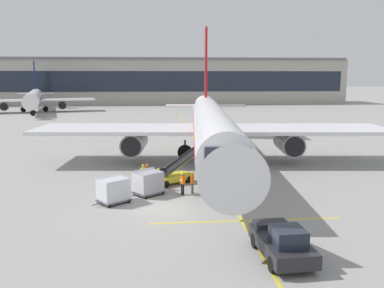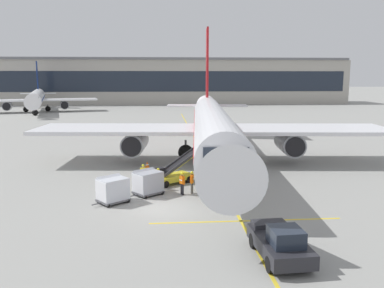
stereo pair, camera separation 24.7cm
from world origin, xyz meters
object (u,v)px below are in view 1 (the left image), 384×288
Objects in this scene: parked_airplane at (211,125)px; baggage_cart_second at (113,189)px; ground_crew_marshaller at (158,177)px; pushback_tug at (282,242)px; belt_loader at (174,173)px; ground_crew_by_carts at (143,173)px; ground_crew_wingwalker at (192,181)px; ground_crew_by_loader at (183,182)px; baggage_cart_lead at (148,182)px; safety_cone_engine_keepout at (147,165)px; distant_airplane at (34,98)px.

parked_airplane is 17.52× the size of baggage_cart_second.
pushback_tug is at bearing -64.68° from ground_crew_marshaller.
ground_crew_by_carts is at bearing -170.02° from belt_loader.
ground_crew_wingwalker is (3.80, -2.78, 0.00)m from ground_crew_by_carts.
pushback_tug is at bearing -69.39° from ground_crew_by_loader.
baggage_cart_lead is 3.47× the size of safety_cone_engine_keepout.
ground_crew_wingwalker is at bearing 17.42° from baggage_cart_second.
belt_loader is 1.91× the size of baggage_cart_second.
ground_crew_by_loader is at bearing 17.30° from baggage_cart_second.
ground_crew_by_loader is 2.36m from ground_crew_marshaller.
ground_crew_wingwalker is at bearing 106.76° from pushback_tug.
ground_crew_by_carts is at bearing 143.85° from ground_crew_wingwalker.
belt_loader is 77.02m from distant_airplane.
baggage_cart_lead is at bearing -67.94° from distant_airplane.
ground_crew_marshaller is at bearing 139.91° from ground_crew_by_loader.
belt_loader is 2.88× the size of ground_crew_marshaller.
ground_crew_marshaller is at bearing -50.68° from ground_crew_by_carts.
distant_airplane reaches higher than ground_crew_marshaller.
baggage_cart_second is 1.51× the size of ground_crew_marshaller.
ground_crew_by_loader is at bearing -66.28° from distant_airplane.
safety_cone_engine_keepout is at bearing 98.69° from ground_crew_marshaller.
safety_cone_engine_keepout is (-0.31, 8.55, -0.63)m from baggage_cart_lead.
parked_airplane is 12.54m from ground_crew_by_loader.
ground_crew_wingwalker is (5.77, 1.81, -0.00)m from baggage_cart_second.
pushback_tug is (0.48, -22.81, -3.06)m from parked_airplane.
parked_airplane is 26.47× the size of ground_crew_marshaller.
ground_crew_by_carts is 2.29× the size of safety_cone_engine_keepout.
ground_crew_by_loader is 1.00× the size of ground_crew_marshaller.
distant_airplane is at bearing 112.54° from ground_crew_by_carts.
baggage_cart_second is 79.97m from distant_airplane.
ground_crew_marshaller and ground_crew_wingwalker have the same top height.
pushback_tug is 11.95m from ground_crew_wingwalker.
ground_crew_by_carts is 5.78m from safety_cone_engine_keepout.
ground_crew_wingwalker is (0.76, 0.25, 0.00)m from ground_crew_by_loader.
safety_cone_engine_keepout is (-2.44, 5.29, -0.50)m from belt_loader.
parked_airplane is at bearing 56.45° from baggage_cart_second.
distant_airplane is at bearing 109.97° from baggage_cart_second.
ground_crew_marshaller is (0.80, 1.30, -0.00)m from baggage_cart_lead.
safety_cone_engine_keepout is at bearing -156.75° from parked_airplane.
ground_crew_by_loader is (5.01, 1.56, -0.00)m from baggage_cart_second.
safety_cone_engine_keepout is (2.10, 10.33, -0.63)m from baggage_cart_second.
baggage_cart_second is at bearing -162.70° from ground_crew_by_loader.
ground_crew_by_loader and ground_crew_marshaller have the same top height.
baggage_cart_lead reaches higher than ground_crew_by_carts.
baggage_cart_second is at bearing -70.03° from distant_airplane.
ground_crew_wingwalker is 2.29× the size of safety_cone_engine_keepout.
parked_airplane reaches higher than baggage_cart_lead.
pushback_tug is at bearing -88.80° from parked_airplane.
belt_loader is 6.79m from baggage_cart_second.
belt_loader is 1.12× the size of pushback_tug.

